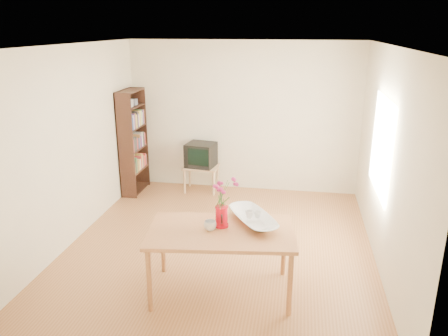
% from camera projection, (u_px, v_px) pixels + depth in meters
% --- Properties ---
extents(room, '(4.50, 4.50, 4.50)m').
position_uv_depth(room, '(222.00, 153.00, 5.48)').
color(room, brown).
rests_on(room, ground).
extents(table, '(1.64, 1.06, 0.75)m').
position_uv_depth(table, '(221.00, 236.00, 4.66)').
color(table, '#9E6036').
rests_on(table, ground).
extents(tv_stand, '(0.60, 0.45, 0.46)m').
position_uv_depth(tv_stand, '(201.00, 170.00, 7.72)').
color(tv_stand, tan).
rests_on(tv_stand, ground).
extents(bookshelf, '(0.28, 0.70, 1.80)m').
position_uv_depth(bookshelf, '(133.00, 146.00, 7.56)').
color(bookshelf, black).
rests_on(bookshelf, ground).
extents(pitcher, '(0.15, 0.23, 0.23)m').
position_uv_depth(pitcher, '(222.00, 217.00, 4.70)').
color(pitcher, red).
rests_on(pitcher, table).
extents(flowers, '(0.27, 0.27, 0.38)m').
position_uv_depth(flowers, '(222.00, 191.00, 4.60)').
color(flowers, '#C42E75').
rests_on(flowers, pitcher).
extents(mug, '(0.15, 0.15, 0.10)m').
position_uv_depth(mug, '(210.00, 226.00, 4.62)').
color(mug, white).
rests_on(mug, table).
extents(bowl, '(0.73, 0.73, 0.50)m').
position_uv_depth(bowl, '(253.00, 201.00, 4.75)').
color(bowl, white).
rests_on(bowl, table).
extents(teacup_a, '(0.10, 0.10, 0.07)m').
position_uv_depth(teacup_a, '(249.00, 205.00, 4.77)').
color(teacup_a, white).
rests_on(teacup_a, bowl).
extents(teacup_b, '(0.09, 0.09, 0.06)m').
position_uv_depth(teacup_b, '(257.00, 205.00, 4.78)').
color(teacup_b, white).
rests_on(teacup_b, bowl).
extents(television, '(0.54, 0.51, 0.41)m').
position_uv_depth(television, '(201.00, 154.00, 7.64)').
color(television, black).
rests_on(television, tv_stand).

